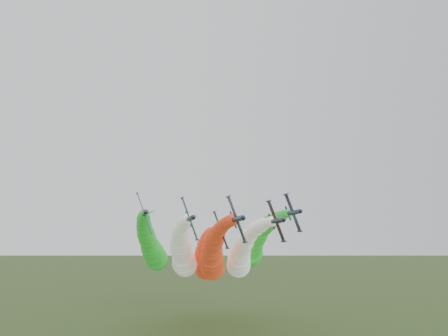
% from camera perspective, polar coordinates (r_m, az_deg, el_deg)
% --- Properties ---
extents(jet_lead, '(14.85, 80.26, 23.60)m').
position_cam_1_polar(jet_lead, '(146.81, -1.48, -11.39)').
color(jet_lead, '#121D36').
rests_on(jet_lead, ground).
extents(jet_inner_left, '(14.90, 80.31, 23.64)m').
position_cam_1_polar(jet_inner_left, '(155.30, -5.42, -11.03)').
color(jet_inner_left, '#121D36').
rests_on(jet_inner_left, ground).
extents(jet_inner_right, '(15.14, 80.54, 23.88)m').
position_cam_1_polar(jet_inner_right, '(160.03, 2.26, -11.25)').
color(jet_inner_right, '#121D36').
rests_on(jet_inner_right, ground).
extents(jet_outer_left, '(14.19, 79.59, 22.93)m').
position_cam_1_polar(jet_outer_left, '(159.65, -9.39, -10.32)').
color(jet_outer_left, '#121D36').
rests_on(jet_outer_left, ground).
extents(jet_outer_right, '(14.45, 79.86, 23.20)m').
position_cam_1_polar(jet_outer_right, '(167.32, 4.12, -10.07)').
color(jet_outer_right, '#121D36').
rests_on(jet_outer_right, ground).
extents(jet_trail, '(15.01, 80.41, 23.75)m').
position_cam_1_polar(jet_trail, '(170.52, -2.47, -11.63)').
color(jet_trail, '#121D36').
rests_on(jet_trail, ground).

